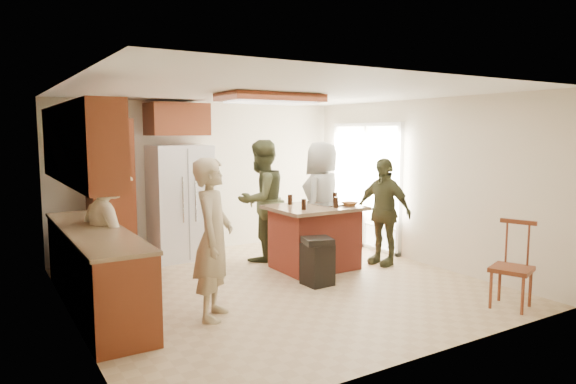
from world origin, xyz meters
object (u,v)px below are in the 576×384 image
refrigerator (181,202)px  person_front_left (213,239)px  person_behind_left (261,201)px  trash_bin (317,261)px  kitchen_island (315,237)px  person_side_right (383,211)px  person_counter (108,230)px  spindle_chair (512,268)px  person_behind_right (322,201)px

refrigerator → person_front_left: bearing=-102.9°
person_behind_left → trash_bin: 1.67m
person_front_left → kitchen_island: size_ratio=1.35×
person_side_right → trash_bin: person_side_right is taller
person_counter → trash_bin: (2.44, -0.88, -0.51)m
person_behind_left → person_side_right: person_behind_left is taller
refrigerator → spindle_chair: 4.87m
person_behind_right → trash_bin: size_ratio=2.95×
person_side_right → refrigerator: 3.16m
person_behind_left → person_counter: person_behind_left is taller
person_behind_left → refrigerator: 1.29m
kitchen_island → person_front_left: bearing=-152.1°
person_front_left → refrigerator: 2.79m
person_side_right → kitchen_island: person_side_right is taller
person_front_left → refrigerator: (0.62, 2.72, 0.03)m
trash_bin → spindle_chair: (1.40, -1.88, 0.13)m
person_behind_right → refrigerator: (-1.89, 1.18, -0.03)m
refrigerator → kitchen_island: 2.22m
person_behind_right → spindle_chair: size_ratio=1.87×
person_front_left → refrigerator: refrigerator is taller
person_behind_left → spindle_chair: 3.73m
kitchen_island → spindle_chair: bearing=-69.7°
person_front_left → person_side_right: size_ratio=1.07×
person_behind_left → trash_bin: bearing=70.9°
spindle_chair → person_counter: bearing=144.3°
person_side_right → kitchen_island: 1.13m
person_counter → kitchen_island: (2.88, -0.18, -0.36)m
refrigerator → person_behind_right: bearing=-32.0°
person_front_left → spindle_chair: bearing=-80.0°
person_behind_right → person_counter: size_ratio=1.12×
person_front_left → person_counter: 1.51m
person_side_right → kitchen_island: bearing=-120.8°
trash_bin → spindle_chair: 2.35m
person_side_right → person_behind_left: bearing=-142.1°
person_behind_left → spindle_chair: (1.38, -3.43, -0.49)m
person_behind_right → person_side_right: (0.59, -0.76, -0.12)m
person_side_right → trash_bin: size_ratio=2.57×
person_behind_left → trash_bin: (-0.02, -1.55, -0.62)m
person_counter → trash_bin: bearing=-125.6°
person_behind_right → trash_bin: person_behind_right is taller
spindle_chair → person_behind_left: bearing=111.9°
person_side_right → refrigerator: size_ratio=0.90×
person_behind_right → kitchen_island: person_behind_right is taller
person_front_left → person_side_right: person_front_left is taller
kitchen_island → trash_bin: bearing=-122.1°
kitchen_island → trash_bin: kitchen_island is taller
person_side_right → person_counter: person_counter is taller
person_behind_right → person_counter: person_behind_right is taller
refrigerator → trash_bin: bearing=-66.4°
person_counter → kitchen_island: 2.91m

